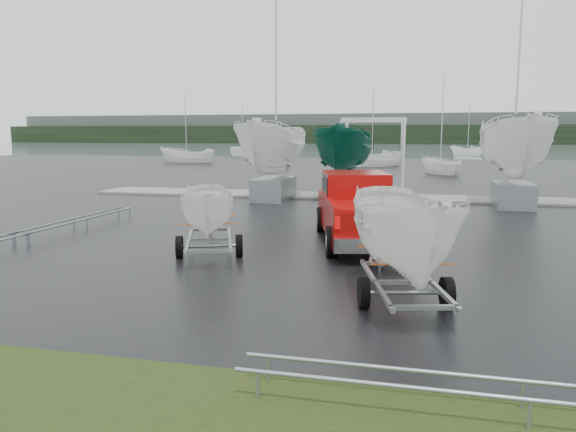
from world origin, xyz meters
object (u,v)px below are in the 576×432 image
(pickup_truck, at_px, (358,206))
(trailer_parked, at_px, (208,170))
(boat_hoist, at_px, (373,146))
(trailer_hitched, at_px, (407,160))

(pickup_truck, relative_size, trailer_parked, 1.54)
(boat_hoist, bearing_deg, trailer_hitched, -82.72)
(trailer_parked, bearing_deg, pickup_truck, 19.88)
(trailer_parked, bearing_deg, boat_hoist, 57.95)
(trailer_hitched, relative_size, boat_hoist, 1.27)
(pickup_truck, distance_m, trailer_hitched, 6.87)
(boat_hoist, bearing_deg, pickup_truck, -86.75)
(pickup_truck, xyz_separation_m, trailer_parked, (-3.67, -3.15, 1.26))
(boat_hoist, bearing_deg, trailer_parked, -101.26)
(pickup_truck, height_order, trailer_parked, trailer_parked)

